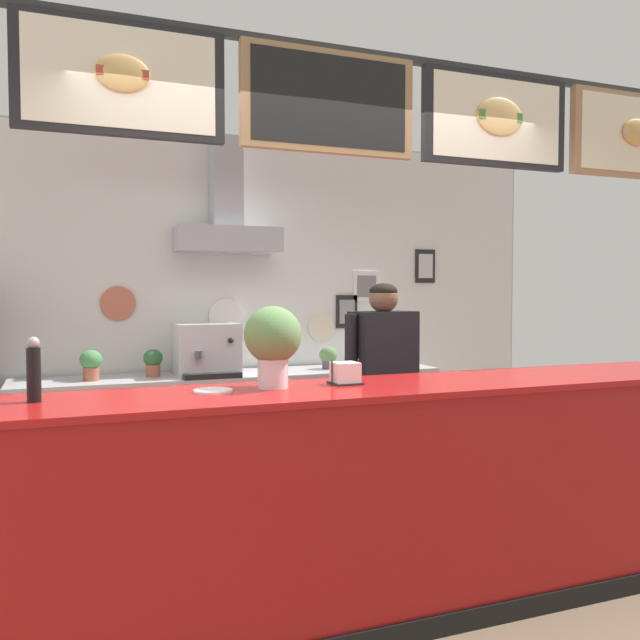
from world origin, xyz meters
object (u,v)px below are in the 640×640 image
Objects in this scene: shop_worker at (383,393)px; basil_vase at (273,341)px; espresso_machine at (206,350)px; pepper_grinder at (34,370)px; potted_thyme at (153,361)px; potted_basil at (328,357)px; potted_sage at (91,363)px; condiment_plate at (213,391)px; napkin_holder at (345,374)px.

basil_vase is (-1.10, -1.06, 0.46)m from shop_worker.
espresso_machine is at bearing -57.07° from shop_worker.
potted_thyme is at bearing 71.42° from pepper_grinder.
espresso_machine is (-0.96, 1.09, 0.23)m from shop_worker.
potted_thyme is at bearing 178.72° from potted_basil.
condiment_plate is at bearing -79.06° from potted_sage.
espresso_machine is 3.28× the size of napkin_holder.
napkin_holder is (0.64, 0.02, 0.04)m from condiment_plate.
potted_thyme is 0.79× the size of pepper_grinder.
condiment_plate is (0.42, -2.17, 0.09)m from potted_sage.
pepper_grinder is at bearing -108.58° from potted_thyme.
potted_basil is (1.02, 0.02, -0.09)m from espresso_machine.
condiment_plate is at bearing -177.96° from napkin_holder.
basil_vase reaches higher than napkin_holder.
napkin_holder is (0.62, -2.21, 0.14)m from potted_thyme.
napkin_holder is at bearing 0.53° from pepper_grinder.
potted_basil is 2.48m from basil_vase.
espresso_machine reaches higher than potted_basil.
potted_sage reaches higher than condiment_plate.
espresso_machine is 0.41m from potted_thyme.
potted_sage is (-0.84, -0.01, -0.07)m from espresso_machine.
espresso_machine is at bearing 86.33° from basil_vase.
basil_vase is at bearing -118.04° from potted_basil.
pepper_grinder reaches higher than condiment_plate.
condiment_plate is (0.72, -0.01, -0.12)m from pepper_grinder.
potted_basil is (1.86, 0.03, -0.02)m from potted_sage.
shop_worker is at bearing -92.85° from potted_basil.
potted_sage is (-1.81, 1.08, 0.16)m from shop_worker.
shop_worker is 6.06× the size of pepper_grinder.
espresso_machine reaches higher than potted_thyme.
shop_worker is 10.95× the size of napkin_holder.
potted_sage is at bearing -39.41° from shop_worker.
pepper_grinder reaches higher than potted_thyme.
potted_basil is at bearing 61.96° from basil_vase.
shop_worker is at bearing -30.85° from potted_sage.
napkin_holder reaches higher than potted_thyme.
espresso_machine is 1.81× the size of pepper_grinder.
basil_vase is at bearing 35.38° from shop_worker.
napkin_holder is at bearing -0.93° from basil_vase.
potted_basil is 2.33m from napkin_holder.
potted_basil is at bearing -1.28° from potted_thyme.
potted_basil is at bearing -101.41° from shop_worker.
basil_vase is at bearing -71.82° from potted_sage.
shop_worker is 1.12m from potted_basil.
espresso_machine is 2.17m from basil_vase.
potted_thyme is at bearing 96.66° from basil_vase.
potted_sage is 2.27m from basil_vase.
condiment_plate is (-0.42, -2.18, 0.02)m from espresso_machine.
basil_vase is at bearing 1.06° from pepper_grinder.
potted_sage is 1.20× the size of potted_basil.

